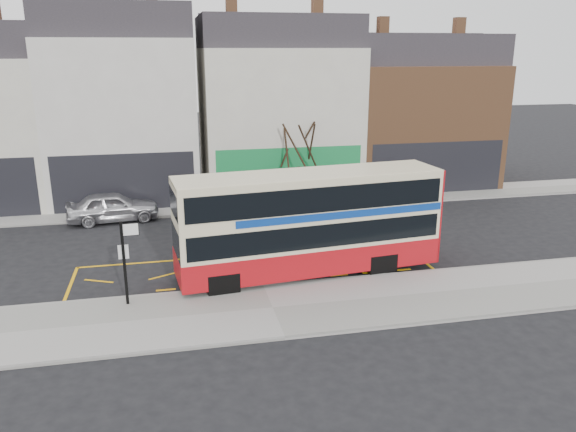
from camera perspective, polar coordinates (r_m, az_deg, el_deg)
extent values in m
plane|color=black|center=(21.21, -2.72, -6.95)|extent=(120.00, 120.00, 0.00)
cube|color=#9A9692|center=(19.13, -1.57, -9.46)|extent=(40.00, 4.00, 0.15)
cube|color=gray|center=(20.85, -2.55, -7.17)|extent=(40.00, 0.15, 0.15)
cube|color=#9A9692|center=(31.49, -6.04, 1.08)|extent=(50.00, 3.00, 0.15)
cube|color=silver|center=(34.50, -16.25, 9.38)|extent=(8.00, 8.00, 9.00)
cube|color=#28262B|center=(34.30, -17.02, 18.35)|extent=(8.00, 7.20, 1.80)
cube|color=black|center=(31.08, -16.27, 3.19)|extent=(7.36, 0.06, 3.20)
cube|color=black|center=(31.14, -16.24, 2.84)|extent=(5.60, 0.04, 2.00)
cube|color=beige|center=(35.08, -1.21, 9.73)|extent=(9.00, 8.00, 8.50)
cube|color=#28262B|center=(34.83, -1.26, 18.17)|extent=(9.00, 7.20, 1.80)
cube|color=brown|center=(33.49, -5.77, 20.38)|extent=(0.60, 0.60, 1.20)
cube|color=brown|center=(34.42, 2.99, 20.34)|extent=(0.60, 0.60, 1.20)
cube|color=#157B3D|center=(31.68, 0.19, 4.11)|extent=(8.28, 0.06, 3.20)
cube|color=black|center=(31.74, 0.19, 3.77)|extent=(6.30, 0.04, 2.00)
cube|color=brown|center=(37.88, 12.46, 9.10)|extent=(9.00, 8.00, 7.50)
cube|color=#28262B|center=(37.58, 12.92, 16.14)|extent=(9.00, 7.20, 1.80)
cube|color=brown|center=(35.63, 9.61, 18.40)|extent=(0.60, 0.60, 1.20)
cube|color=brown|center=(37.70, 16.98, 17.83)|extent=(0.60, 0.60, 1.20)
cube|color=black|center=(34.69, 14.93, 4.65)|extent=(8.28, 0.06, 3.20)
cube|color=black|center=(34.75, 14.89, 4.34)|extent=(6.30, 0.04, 2.00)
cube|color=beige|center=(21.38, 2.18, -0.51)|extent=(10.29, 3.32, 3.72)
cube|color=#A60D14|center=(21.82, 2.14, -3.91)|extent=(10.34, 3.37, 1.01)
cube|color=#A60D14|center=(23.54, 13.77, 0.63)|extent=(0.30, 2.33, 3.72)
cube|color=black|center=(21.46, 2.17, -1.15)|extent=(9.90, 3.34, 0.87)
cube|color=black|center=(21.08, 2.21, 2.42)|extent=(9.90, 3.34, 0.92)
cube|color=navy|center=(21.57, 4.48, 0.94)|extent=(8.29, 3.16, 0.28)
cube|color=black|center=(20.44, -11.24, -3.08)|extent=(0.28, 2.11, 1.47)
cube|color=black|center=(19.96, -11.49, 1.27)|extent=(0.28, 2.11, 0.92)
cube|color=black|center=(20.16, -11.35, -0.74)|extent=(0.21, 1.61, 0.32)
cube|color=beige|center=(20.92, 2.23, 4.25)|extent=(10.28, 3.23, 0.11)
cylinder|color=black|center=(20.14, -6.54, -6.95)|extent=(0.94, 0.35, 0.92)
cylinder|color=black|center=(22.01, -7.64, -4.89)|extent=(0.94, 0.35, 0.92)
cylinder|color=black|center=(22.10, 9.58, -4.89)|extent=(0.94, 0.35, 0.92)
cylinder|color=black|center=(23.82, 7.32, -3.18)|extent=(0.94, 0.35, 0.92)
cube|color=black|center=(19.55, -16.29, -4.65)|extent=(0.10, 0.10, 2.92)
cube|color=white|center=(19.16, -15.70, -1.32)|extent=(0.53, 0.07, 0.43)
cube|color=white|center=(19.47, -16.38, -3.52)|extent=(0.34, 0.05, 0.49)
imported|color=silver|center=(29.85, -17.37, 0.90)|extent=(4.70, 2.34, 1.54)
imported|color=#43444B|center=(28.72, -4.71, 0.88)|extent=(4.52, 2.54, 1.41)
imported|color=silver|center=(31.03, 7.53, 1.87)|extent=(4.46, 1.91, 1.28)
cylinder|color=#302315|center=(31.39, 1.08, 3.04)|extent=(0.24, 0.24, 2.19)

